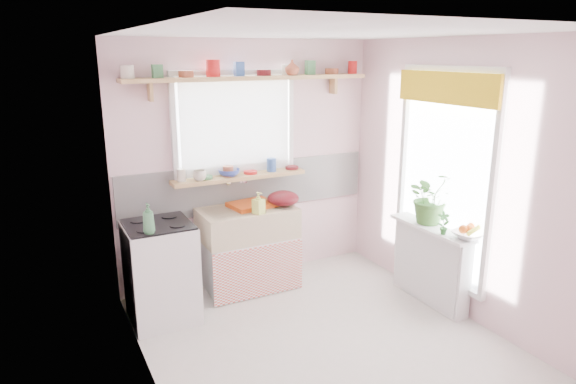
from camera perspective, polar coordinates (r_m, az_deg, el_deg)
room at (r=5.01m, az=5.86°, el=3.77°), size 3.20×3.20×3.20m
sink_unit at (r=5.29m, az=-4.45°, el=-6.21°), size 0.95×0.65×1.11m
cooker at (r=4.80m, az=-13.93°, el=-8.57°), size 0.58×0.58×0.93m
radiator_ledge at (r=5.18m, az=15.58°, el=-7.62°), size 0.22×0.95×0.78m
windowsill at (r=5.24m, az=-5.40°, el=1.69°), size 1.40×0.22×0.04m
pine_shelf at (r=5.15m, az=-4.05°, el=12.52°), size 2.52×0.24×0.04m
shelf_crockery at (r=5.14m, az=-4.31°, el=13.34°), size 2.47×0.11×0.12m
sill_crockery at (r=5.20m, az=-5.93°, el=2.43°), size 1.35×0.11×0.12m
dish_tray at (r=5.21m, az=-4.00°, el=-1.39°), size 0.48×0.39×0.04m
colander at (r=5.23m, az=-0.55°, el=-0.71°), size 0.41×0.41×0.15m
jade_plant at (r=5.07m, az=15.61°, el=-0.55°), size 0.52×0.47×0.51m
fruit_bowl at (r=4.80m, az=19.43°, el=-4.55°), size 0.30×0.30×0.07m
herb_pot at (r=4.82m, az=16.90°, el=-3.32°), size 0.13×0.11×0.22m
soap_bottle_sink at (r=4.96m, az=-3.30°, el=-1.22°), size 0.13×0.13×0.21m
sill_cup at (r=5.03m, az=-9.81°, el=1.80°), size 0.18×0.18×0.10m
sill_bowl at (r=5.20m, az=-6.56°, el=2.16°), size 0.24×0.24×0.07m
shelf_vase at (r=5.27m, az=0.45°, el=13.67°), size 0.16×0.16×0.15m
cooker_bottle at (r=4.37m, az=-15.25°, el=-2.87°), size 0.11×0.11×0.25m
fruit at (r=4.79m, az=19.48°, el=-3.86°), size 0.20×0.14×0.10m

